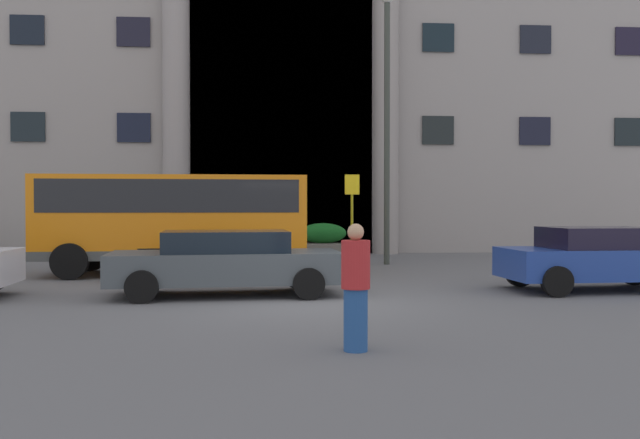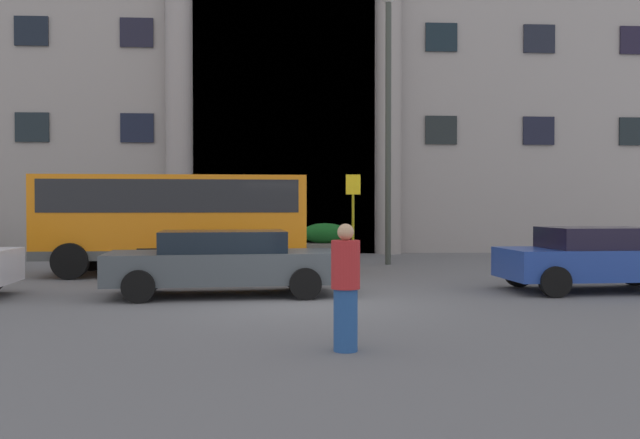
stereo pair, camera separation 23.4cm
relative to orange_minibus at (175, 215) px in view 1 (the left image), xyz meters
name	(u,v)px [view 1 (the left image)]	position (x,y,z in m)	size (l,w,h in m)	color
ground_plane	(307,305)	(3.23, -5.50, -1.63)	(80.00, 64.00, 0.12)	#5A5B5E
office_building_facade	(286,5)	(3.23, 11.97, 9.17)	(33.54, 9.74, 21.49)	gray
orange_minibus	(175,215)	(0.00, 0.00, 0.00)	(6.94, 2.77, 2.60)	orange
bus_stop_sign	(352,210)	(4.99, 2.08, 0.13)	(0.44, 0.08, 2.76)	#9F9713
hedge_planter_far_east	(106,241)	(-2.91, 4.75, -0.91)	(2.00, 0.84, 1.35)	#646158
hedge_planter_far_west	(323,241)	(4.36, 5.28, -0.98)	(1.71, 0.71, 1.22)	#646057
parked_estate_mid	(226,261)	(1.64, -4.43, -0.88)	(4.72, 2.28, 1.30)	#434A4F
parked_compact_extra	(598,258)	(9.51, -4.22, -0.86)	(4.08, 2.15, 1.35)	#203D94
motorcycle_near_kerb	(155,264)	(-0.13, -2.28, -1.11)	(1.96, 0.61, 0.89)	black
pedestrian_child_trailing	(356,287)	(3.59, -9.81, -0.77)	(0.36, 0.36, 1.58)	#224B8B
lamppost_plaza_centre	(387,107)	(6.13, 2.53, 3.29)	(0.40, 0.40, 8.44)	#363C35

